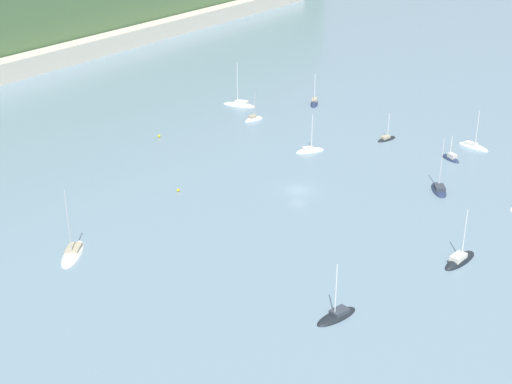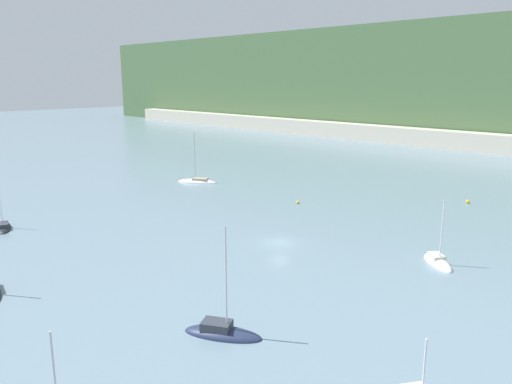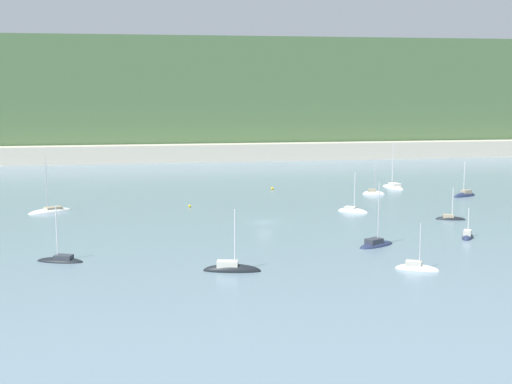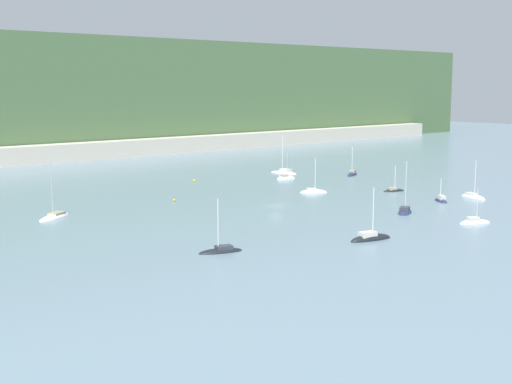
# 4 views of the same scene
# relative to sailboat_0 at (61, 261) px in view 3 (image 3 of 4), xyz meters

# --- Properties ---
(ground_plane) EXTENTS (600.00, 600.00, 0.00)m
(ground_plane) POSITION_rel_sailboat_0_xyz_m (31.28, 22.68, -0.10)
(ground_plane) COLOR slate
(hillside_ridge) EXTENTS (427.37, 79.32, 38.19)m
(hillside_ridge) POSITION_rel_sailboat_0_xyz_m (31.28, 165.94, 18.99)
(hillside_ridge) COLOR #4C6B42
(hillside_ridge) RESTS_ON ground_plane
(shore_town_strip) EXTENTS (363.27, 6.00, 5.33)m
(shore_town_strip) POSITION_rel_sailboat_0_xyz_m (31.28, 122.78, 2.56)
(shore_town_strip) COLOR beige
(shore_town_strip) RESTS_ON ground_plane
(sailboat_0) EXTENTS (6.65, 4.01, 8.02)m
(sailboat_0) POSITION_rel_sailboat_0_xyz_m (0.00, 0.00, 0.00)
(sailboat_0) COLOR black
(sailboat_0) RESTS_ON ground_plane
(sailboat_1) EXTENTS (5.34, 3.16, 6.17)m
(sailboat_1) POSITION_rel_sailboat_0_xyz_m (63.32, 19.69, -0.01)
(sailboat_1) COLOR black
(sailboat_1) RESTS_ON ground_plane
(sailboat_2) EXTENTS (6.85, 5.25, 9.88)m
(sailboat_2) POSITION_rel_sailboat_0_xyz_m (43.85, 2.06, 0.03)
(sailboat_2) COLOR #232D4C
(sailboat_2) RESTS_ON ground_plane
(sailboat_3) EXTENTS (5.74, 5.21, 8.12)m
(sailboat_3) POSITION_rel_sailboat_0_xyz_m (48.95, 29.79, -0.02)
(sailboat_3) COLOR white
(sailboat_3) RESTS_ON ground_plane
(sailboat_4) EXTENTS (4.86, 3.01, 7.10)m
(sailboat_4) POSITION_rel_sailboat_0_xyz_m (59.67, 49.51, 0.01)
(sailboat_4) COLOR silver
(sailboat_4) RESTS_ON ground_plane
(sailboat_5) EXTENTS (8.34, 6.35, 10.90)m
(sailboat_5) POSITION_rel_sailboat_0_xyz_m (-5.70, 38.87, -0.02)
(sailboat_5) COLOR white
(sailboat_5) RESTS_ON ground_plane
(sailboat_6) EXTENTS (3.78, 4.73, 5.30)m
(sailboat_6) POSITION_rel_sailboat_0_xyz_m (59.36, 5.02, 0.02)
(sailboat_6) COLOR #232D4C
(sailboat_6) RESTS_ON ground_plane
(sailboat_7) EXTENTS (7.48, 3.51, 8.71)m
(sailboat_7) POSITION_rel_sailboat_0_xyz_m (21.48, -8.54, 0.01)
(sailboat_7) COLOR black
(sailboat_7) RESTS_ON ground_plane
(sailboat_8) EXTENTS (6.32, 4.04, 8.30)m
(sailboat_8) POSITION_rel_sailboat_0_xyz_m (77.60, 43.87, 0.02)
(sailboat_8) COLOR #232D4C
(sailboat_8) RESTS_ON ground_plane
(sailboat_9) EXTENTS (3.96, 8.32, 10.82)m
(sailboat_9) POSITION_rel_sailboat_0_xyz_m (67.30, 58.28, 0.04)
(sailboat_9) COLOR silver
(sailboat_9) RESTS_ON ground_plane
(sailboat_11) EXTENTS (5.67, 4.19, 6.69)m
(sailboat_11) POSITION_rel_sailboat_0_xyz_m (44.44, -11.72, 0.00)
(sailboat_11) COLOR white
(sailboat_11) RESTS_ON ground_plane
(mooring_buoy_0) EXTENTS (0.52, 0.52, 0.52)m
(mooring_buoy_0) POSITION_rel_sailboat_0_xyz_m (19.88, 39.76, 0.16)
(mooring_buoy_0) COLOR yellow
(mooring_buoy_0) RESTS_ON ground_plane
(mooring_buoy_1) EXTENTS (0.59, 0.59, 0.59)m
(mooring_buoy_1) POSITION_rel_sailboat_0_xyz_m (39.76, 60.09, 0.19)
(mooring_buoy_1) COLOR yellow
(mooring_buoy_1) RESTS_ON ground_plane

